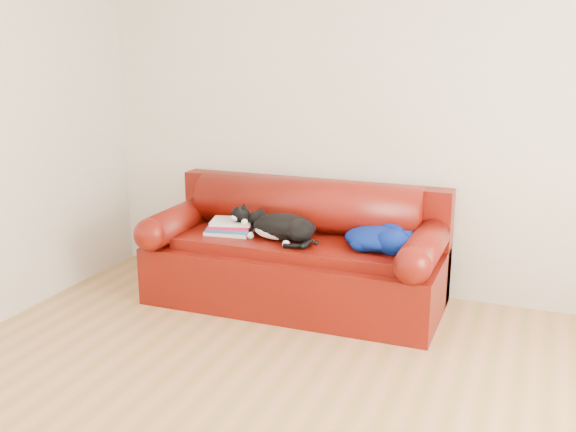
{
  "coord_description": "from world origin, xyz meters",
  "views": [
    {
      "loc": [
        1.14,
        -2.84,
        1.87
      ],
      "look_at": [
        -0.5,
        1.35,
        0.69
      ],
      "focal_mm": 42.0,
      "sensor_mm": 36.0,
      "label": 1
    }
  ],
  "objects_px": {
    "sofa_base": "(295,272)",
    "book_stack": "(231,227)",
    "blanket": "(379,238)",
    "cat": "(283,228)"
  },
  "relations": [
    {
      "from": "sofa_base",
      "to": "blanket",
      "type": "height_order",
      "value": "blanket"
    },
    {
      "from": "book_stack",
      "to": "blanket",
      "type": "height_order",
      "value": "blanket"
    },
    {
      "from": "book_stack",
      "to": "cat",
      "type": "height_order",
      "value": "cat"
    },
    {
      "from": "book_stack",
      "to": "blanket",
      "type": "xyz_separation_m",
      "value": [
        1.1,
        0.04,
        0.02
      ]
    },
    {
      "from": "book_stack",
      "to": "blanket",
      "type": "bearing_deg",
      "value": 2.03
    },
    {
      "from": "blanket",
      "to": "sofa_base",
      "type": "bearing_deg",
      "value": 177.76
    },
    {
      "from": "sofa_base",
      "to": "book_stack",
      "type": "xyz_separation_m",
      "value": [
        -0.48,
        -0.06,
        0.31
      ]
    },
    {
      "from": "blanket",
      "to": "cat",
      "type": "bearing_deg",
      "value": -174.02
    },
    {
      "from": "cat",
      "to": "blanket",
      "type": "xyz_separation_m",
      "value": [
        0.68,
        0.07,
        -0.02
      ]
    },
    {
      "from": "book_stack",
      "to": "cat",
      "type": "xyz_separation_m",
      "value": [
        0.42,
        -0.03,
        0.04
      ]
    }
  ]
}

